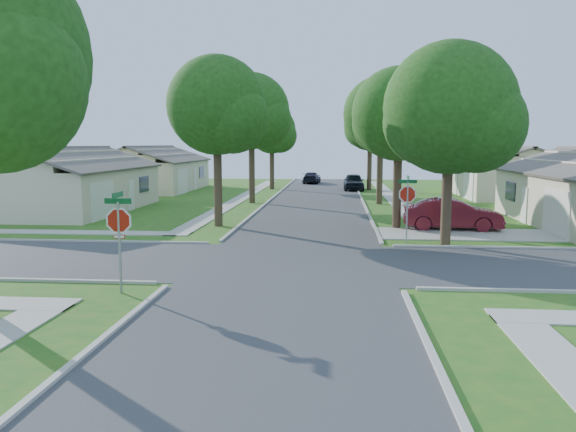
# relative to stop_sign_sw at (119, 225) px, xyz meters

# --- Properties ---
(ground) EXTENTS (100.00, 100.00, 0.00)m
(ground) POSITION_rel_stop_sign_sw_xyz_m (4.70, 4.70, -2.03)
(ground) COLOR #1F601A
(ground) RESTS_ON ground
(road_ns) EXTENTS (7.00, 100.00, 0.02)m
(road_ns) POSITION_rel_stop_sign_sw_xyz_m (4.70, 4.70, -2.03)
(road_ns) COLOR #333335
(road_ns) RESTS_ON ground
(sidewalk_ne) EXTENTS (1.20, 40.00, 0.04)m
(sidewalk_ne) POSITION_rel_stop_sign_sw_xyz_m (10.80, 30.70, -2.01)
(sidewalk_ne) COLOR #9E9B91
(sidewalk_ne) RESTS_ON ground
(sidewalk_nw) EXTENTS (1.20, 40.00, 0.04)m
(sidewalk_nw) POSITION_rel_stop_sign_sw_xyz_m (-1.40, 30.70, -2.01)
(sidewalk_nw) COLOR #9E9B91
(sidewalk_nw) RESTS_ON ground
(driveway) EXTENTS (8.80, 3.60, 0.05)m
(driveway) POSITION_rel_stop_sign_sw_xyz_m (12.60, 11.80, -2.01)
(driveway) COLOR #9E9B91
(driveway) RESTS_ON ground
(stop_sign_sw) EXTENTS (1.05, 0.80, 2.98)m
(stop_sign_sw) POSITION_rel_stop_sign_sw_xyz_m (0.00, 0.00, 0.00)
(stop_sign_sw) COLOR gray
(stop_sign_sw) RESTS_ON ground
(stop_sign_ne) EXTENTS (1.05, 0.80, 2.98)m
(stop_sign_ne) POSITION_rel_stop_sign_sw_xyz_m (9.40, 9.40, 0.00)
(stop_sign_ne) COLOR gray
(stop_sign_ne) RESTS_ON ground
(tree_e_near) EXTENTS (4.97, 4.80, 8.28)m
(tree_e_near) POSITION_rel_stop_sign_sw_xyz_m (9.45, 13.71, 3.61)
(tree_e_near) COLOR #38281C
(tree_e_near) RESTS_ON ground
(tree_e_mid) EXTENTS (5.59, 5.40, 9.21)m
(tree_e_mid) POSITION_rel_stop_sign_sw_xyz_m (9.46, 25.71, 4.22)
(tree_e_mid) COLOR #38281C
(tree_e_mid) RESTS_ON ground
(tree_e_far) EXTENTS (5.17, 5.00, 8.72)m
(tree_e_far) POSITION_rel_stop_sign_sw_xyz_m (9.45, 38.71, 3.95)
(tree_e_far) COLOR #38281C
(tree_e_far) RESTS_ON ground
(tree_w_near) EXTENTS (5.38, 5.20, 8.97)m
(tree_w_near) POSITION_rel_stop_sign_sw_xyz_m (0.06, 13.71, 4.08)
(tree_w_near) COLOR #38281C
(tree_w_near) RESTS_ON ground
(tree_w_mid) EXTENTS (5.80, 5.60, 9.56)m
(tree_w_mid) POSITION_rel_stop_sign_sw_xyz_m (0.06, 25.71, 4.46)
(tree_w_mid) COLOR #38281C
(tree_w_mid) RESTS_ON ground
(tree_w_far) EXTENTS (4.76, 4.60, 8.04)m
(tree_w_far) POSITION_rel_stop_sign_sw_xyz_m (0.05, 38.71, 3.48)
(tree_w_far) COLOR #38281C
(tree_w_far) RESTS_ON ground
(tree_ne_corner) EXTENTS (5.80, 5.60, 8.66)m
(tree_ne_corner) POSITION_rel_stop_sign_sw_xyz_m (11.06, 8.91, 3.56)
(tree_ne_corner) COLOR #38281C
(tree_ne_corner) RESTS_ON ground
(house_ne_far) EXTENTS (8.42, 13.60, 4.23)m
(house_ne_far) POSITION_rel_stop_sign_sw_xyz_m (20.69, 33.70, -0.51)
(house_ne_far) COLOR #BEAE96
(house_ne_far) RESTS_ON ground
(house_nw_near) EXTENTS (8.42, 13.60, 4.23)m
(house_nw_near) POSITION_rel_stop_sign_sw_xyz_m (-11.29, 19.70, -0.51)
(house_nw_near) COLOR #BEAE96
(house_nw_near) RESTS_ON ground
(house_nw_far) EXTENTS (8.42, 13.60, 4.23)m
(house_nw_far) POSITION_rel_stop_sign_sw_xyz_m (-11.29, 36.70, -0.51)
(house_nw_far) COLOR #BEAE96
(house_nw_far) RESTS_ON ground
(car_driveway) EXTENTS (5.02, 2.14, 1.61)m
(car_driveway) POSITION_rel_stop_sign_sw_xyz_m (12.19, 13.40, -1.22)
(car_driveway) COLOR #59121C
(car_driveway) RESTS_ON ground
(car_curb_east) EXTENTS (1.92, 4.67, 1.59)m
(car_curb_east) POSITION_rel_stop_sign_sw_xyz_m (7.90, 38.18, -1.24)
(car_curb_east) COLOR black
(car_curb_east) RESTS_ON ground
(car_curb_west) EXTENTS (2.01, 4.41, 1.25)m
(car_curb_west) POSITION_rel_stop_sign_sw_xyz_m (3.50, 47.04, -1.40)
(car_curb_west) COLOR black
(car_curb_west) RESTS_ON ground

